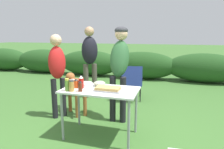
{
  "coord_description": "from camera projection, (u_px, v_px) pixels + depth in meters",
  "views": [
    {
      "loc": [
        0.98,
        -2.65,
        1.53
      ],
      "look_at": [
        0.07,
        0.38,
        0.89
      ],
      "focal_mm": 32.0,
      "sensor_mm": 36.0,
      "label": 1
    }
  ],
  "objects": [
    {
      "name": "ground_plane",
      "position": [
        101.0,
        136.0,
        3.06
      ],
      "size": [
        60.0,
        60.0,
        0.0
      ],
      "primitive_type": "plane",
      "color": "#3D6B2D"
    },
    {
      "name": "shrub_hedge",
      "position": [
        142.0,
        65.0,
        6.97
      ],
      "size": [
        14.4,
        0.9,
        0.94
      ],
      "color": "#234C1E",
      "rests_on": "ground"
    },
    {
      "name": "folding_table",
      "position": [
        100.0,
        94.0,
        2.93
      ],
      "size": [
        1.1,
        0.64,
        0.74
      ],
      "color": "white",
      "rests_on": "ground"
    },
    {
      "name": "food_tray",
      "position": [
        108.0,
        89.0,
        2.83
      ],
      "size": [
        0.39,
        0.23,
        0.06
      ],
      "color": "#9E9EA3",
      "rests_on": "folding_table"
    },
    {
      "name": "plate_stack",
      "position": [
        85.0,
        84.0,
        3.17
      ],
      "size": [
        0.25,
        0.25,
        0.03
      ],
      "primitive_type": "cylinder",
      "color": "white",
      "rests_on": "folding_table"
    },
    {
      "name": "mixing_bowl",
      "position": [
        99.0,
        83.0,
        3.1
      ],
      "size": [
        0.19,
        0.19,
        0.08
      ],
      "primitive_type": "ellipsoid",
      "color": "#ADBC99",
      "rests_on": "folding_table"
    },
    {
      "name": "paper_cup_stack",
      "position": [
        72.0,
        83.0,
        3.05
      ],
      "size": [
        0.08,
        0.08,
        0.11
      ],
      "primitive_type": "cylinder",
      "color": "white",
      "rests_on": "folding_table"
    },
    {
      "name": "bbq_sauce_bottle",
      "position": [
        80.0,
        86.0,
        2.79
      ],
      "size": [
        0.06,
        0.06,
        0.16
      ],
      "color": "#562314",
      "rests_on": "folding_table"
    },
    {
      "name": "relish_jar",
      "position": [
        67.0,
        85.0,
        2.82
      ],
      "size": [
        0.06,
        0.06,
        0.18
      ],
      "color": "olive",
      "rests_on": "folding_table"
    },
    {
      "name": "hot_sauce_bottle",
      "position": [
        76.0,
        83.0,
        2.99
      ],
      "size": [
        0.07,
        0.07,
        0.14
      ],
      "color": "#CC4214",
      "rests_on": "folding_table"
    },
    {
      "name": "spice_jar",
      "position": [
        72.0,
        86.0,
        2.8
      ],
      "size": [
        0.07,
        0.07,
        0.16
      ],
      "color": "#B2893D",
      "rests_on": "folding_table"
    },
    {
      "name": "ketchup_bottle",
      "position": [
        81.0,
        82.0,
        2.96
      ],
      "size": [
        0.07,
        0.07,
        0.19
      ],
      "color": "red",
      "rests_on": "folding_table"
    },
    {
      "name": "standing_person_with_beanie",
      "position": [
        120.0,
        61.0,
        3.49
      ],
      "size": [
        0.35,
        0.48,
        1.66
      ],
      "rotation": [
        0.0,
        0.0,
        0.04
      ],
      "color": "black",
      "rests_on": "ground"
    },
    {
      "name": "standing_person_in_dark_puffer",
      "position": [
        57.0,
        68.0,
        3.59
      ],
      "size": [
        0.37,
        0.38,
        1.53
      ],
      "rotation": [
        0.0,
        0.0,
        0.89
      ],
      "color": "black",
      "rests_on": "ground"
    },
    {
      "name": "standing_person_in_red_jacket",
      "position": [
        90.0,
        56.0,
        4.78
      ],
      "size": [
        0.48,
        0.46,
        1.71
      ],
      "rotation": [
        0.0,
        0.0,
        0.65
      ],
      "color": "#4C473D",
      "rests_on": "ground"
    },
    {
      "name": "dog",
      "position": [
        76.0,
        86.0,
        3.88
      ],
      "size": [
        0.71,
        0.63,
        0.76
      ],
      "rotation": [
        0.0,
        0.0,
        0.86
      ],
      "color": "#9E5B2D",
      "rests_on": "ground"
    },
    {
      "name": "camp_chair_green_behind_table",
      "position": [
        132.0,
        81.0,
        4.63
      ],
      "size": [
        0.56,
        0.66,
        0.83
      ],
      "rotation": [
        0.0,
        0.0,
        0.18
      ],
      "color": "navy",
      "rests_on": "ground"
    }
  ]
}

